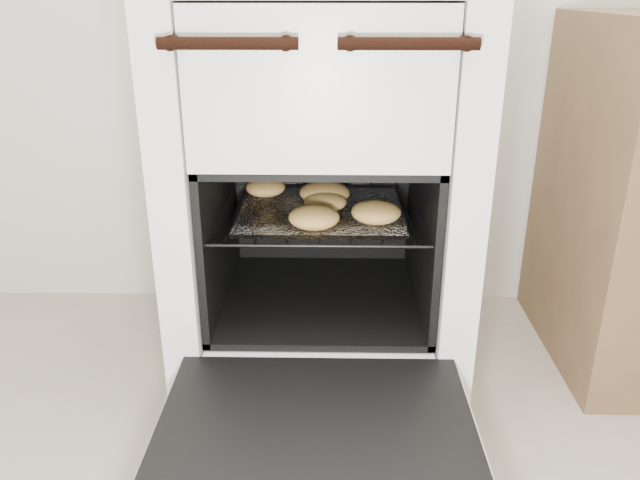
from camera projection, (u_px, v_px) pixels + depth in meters
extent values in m
cube|color=silver|center=(321.00, 189.00, 1.56)|extent=(0.67, 0.71, 1.02)
cylinder|color=black|center=(228.00, 43.00, 1.07)|extent=(0.24, 0.02, 0.02)
cylinder|color=black|center=(408.00, 44.00, 1.07)|extent=(0.24, 0.02, 0.02)
cube|color=black|center=(316.00, 432.00, 1.13)|extent=(0.58, 0.44, 0.03)
cube|color=silver|center=(316.00, 440.00, 1.14)|extent=(0.60, 0.47, 0.02)
cylinder|color=black|center=(221.00, 210.00, 1.49)|extent=(0.01, 0.47, 0.01)
cylinder|color=black|center=(421.00, 211.00, 1.48)|extent=(0.01, 0.47, 0.01)
cylinder|color=black|center=(319.00, 246.00, 1.28)|extent=(0.48, 0.01, 0.01)
cylinder|color=black|center=(322.00, 183.00, 1.69)|extent=(0.48, 0.01, 0.01)
cylinder|color=black|center=(237.00, 210.00, 1.49)|extent=(0.01, 0.44, 0.01)
cylinder|color=black|center=(265.00, 210.00, 1.49)|extent=(0.01, 0.44, 0.01)
cylinder|color=black|center=(293.00, 210.00, 1.49)|extent=(0.01, 0.44, 0.01)
cylinder|color=black|center=(321.00, 210.00, 1.49)|extent=(0.01, 0.44, 0.01)
cylinder|color=black|center=(349.00, 211.00, 1.49)|extent=(0.01, 0.44, 0.01)
cylinder|color=black|center=(377.00, 211.00, 1.48)|extent=(0.01, 0.44, 0.01)
cylinder|color=black|center=(405.00, 211.00, 1.48)|extent=(0.01, 0.44, 0.01)
cube|color=white|center=(321.00, 211.00, 1.46)|extent=(0.38, 0.33, 0.01)
ellipsoid|color=tan|center=(376.00, 212.00, 1.37)|extent=(0.14, 0.14, 0.05)
ellipsoid|color=tan|center=(314.00, 217.00, 1.34)|extent=(0.16, 0.16, 0.05)
ellipsoid|color=tan|center=(325.00, 202.00, 1.45)|extent=(0.13, 0.13, 0.04)
ellipsoid|color=tan|center=(325.00, 193.00, 1.50)|extent=(0.14, 0.14, 0.05)
ellipsoid|color=tan|center=(266.00, 187.00, 1.55)|extent=(0.11, 0.11, 0.04)
ellipsoid|color=tan|center=(326.00, 193.00, 1.49)|extent=(0.14, 0.14, 0.05)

